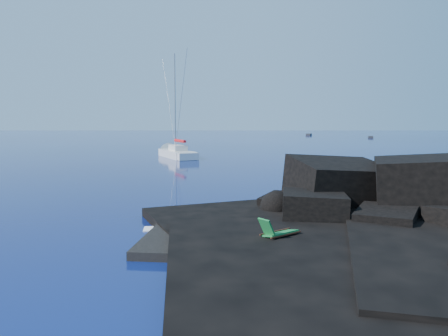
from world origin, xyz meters
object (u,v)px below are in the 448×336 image
Objects in this scene: deck_chair at (281,228)px; distant_boat_b at (371,138)px; sailboat at (177,157)px; marker_cone at (268,235)px; sunbather at (207,235)px; distant_boat_a at (309,135)px.

distant_boat_b is (40.89, 110.42, -0.94)m from deck_chair.
marker_cone is at bearing -102.47° from sailboat.
sunbather is 0.39× the size of distant_boat_b.
sunbather is 118.36m from distant_boat_b.
sunbather is 2.71× the size of marker_cone.
marker_cone is (-0.48, 0.04, -0.30)m from deck_chair.
sailboat is 3.10× the size of distant_boat_a.
distant_boat_a is 25.08m from distant_boat_b.
distant_boat_a is at bearing 138.55° from distant_boat_b.
distant_boat_b is (14.00, -20.80, 0.00)m from distant_boat_a.
marker_cone is 117.88m from distant_boat_b.
distant_boat_a is (29.87, 130.72, -0.51)m from sunbather.
deck_chair is 0.57m from marker_cone.
sailboat is 9.28× the size of sunbather.
marker_cone is 0.12× the size of distant_boat_a.
distant_boat_b is at bearing -37.73° from distant_boat_a.
distant_boat_b is (43.87, 109.92, -0.51)m from sunbather.
sunbather reaches higher than distant_boat_a.
sunbather reaches higher than distant_boat_b.
sailboat is 44.72m from marker_cone.
marker_cone is at bearing -83.46° from distant_boat_a.
sunbather is at bearing -84.54° from distant_boat_a.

